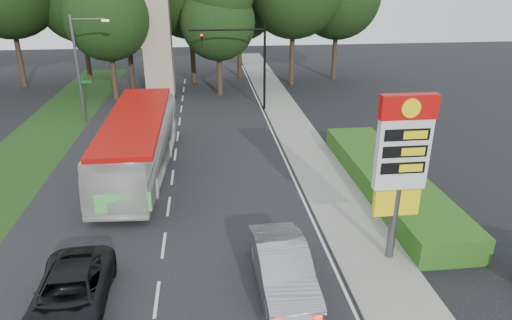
{
  "coord_description": "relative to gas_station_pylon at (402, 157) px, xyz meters",
  "views": [
    {
      "loc": [
        2.01,
        -12.94,
        10.83
      ],
      "look_at": [
        4.41,
        7.77,
        2.2
      ],
      "focal_mm": 32.0,
      "sensor_mm": 36.0,
      "label": 1
    }
  ],
  "objects": [
    {
      "name": "gas_station_pylon",
      "position": [
        0.0,
        0.0,
        0.0
      ],
      "size": [
        2.1,
        0.45,
        6.85
      ],
      "color": "#59595E",
      "rests_on": "ground"
    },
    {
      "name": "suv_charcoal",
      "position": [
        -12.0,
        -1.79,
        -3.72
      ],
      "size": [
        2.58,
        5.31,
        1.46
      ],
      "primitive_type": "imported",
      "rotation": [
        0.0,
        0.0,
        0.03
      ],
      "color": "black",
      "rests_on": "ground"
    },
    {
      "name": "grass_verge_left",
      "position": [
        -18.7,
        16.01,
        -4.44
      ],
      "size": [
        5.0,
        50.0,
        0.02
      ],
      "primitive_type": "cube",
      "color": "#193814",
      "rests_on": "ground"
    },
    {
      "name": "road_surface",
      "position": [
        -9.2,
        10.01,
        -4.44
      ],
      "size": [
        14.0,
        80.0,
        0.02
      ],
      "primitive_type": "cube",
      "color": "black",
      "rests_on": "ground"
    },
    {
      "name": "monument",
      "position": [
        -11.2,
        28.01,
        0.66
      ],
      "size": [
        3.0,
        3.0,
        10.05
      ],
      "color": "gray",
      "rests_on": "ground"
    },
    {
      "name": "traffic_signal_mast",
      "position": [
        -3.52,
        22.0,
        0.22
      ],
      "size": [
        6.1,
        0.35,
        7.2
      ],
      "color": "black",
      "rests_on": "ground"
    },
    {
      "name": "tree_monument_right",
      "position": [
        -5.7,
        27.51,
        3.56
      ],
      "size": [
        6.72,
        6.72,
        13.2
      ],
      "color": "#2D2116",
      "rests_on": "ground"
    },
    {
      "name": "sedan_silver",
      "position": [
        -4.64,
        -1.39,
        -3.57
      ],
      "size": [
        2.02,
        5.38,
        1.76
      ],
      "primitive_type": "imported",
      "rotation": [
        0.0,
        0.0,
        0.03
      ],
      "color": "#989A9F",
      "rests_on": "ground"
    },
    {
      "name": "sidewalk_right",
      "position": [
        -0.7,
        10.01,
        -4.39
      ],
      "size": [
        3.0,
        80.0,
        0.12
      ],
      "primitive_type": "cube",
      "color": "gray",
      "rests_on": "ground"
    },
    {
      "name": "streetlight_signs",
      "position": [
        -16.19,
        20.01,
        -0.01
      ],
      "size": [
        2.75,
        0.98,
        8.0
      ],
      "color": "#59595E",
      "rests_on": "ground"
    },
    {
      "name": "transit_bus",
      "position": [
        -11.02,
        9.86,
        -2.7
      ],
      "size": [
        3.69,
        12.68,
        3.49
      ],
      "primitive_type": "imported",
      "rotation": [
        0.0,
        0.0,
        -0.06
      ],
      "color": "silver",
      "rests_on": "ground"
    },
    {
      "name": "hedge",
      "position": [
        2.3,
        6.01,
        -3.85
      ],
      "size": [
        3.0,
        14.0,
        1.2
      ],
      "primitive_type": "cube",
      "color": "#2B5416",
      "rests_on": "ground"
    },
    {
      "name": "ground",
      "position": [
        -9.2,
        -1.99,
        -4.45
      ],
      "size": [
        120.0,
        120.0,
        0.0
      ],
      "primitive_type": "plane",
      "color": "black",
      "rests_on": "ground"
    }
  ]
}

